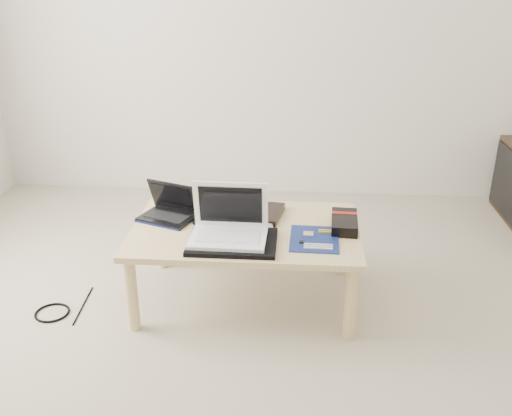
# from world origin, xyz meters

# --- Properties ---
(ground) EXTENTS (4.00, 4.00, 0.00)m
(ground) POSITION_xyz_m (0.00, 0.00, 0.00)
(ground) COLOR #B2A690
(ground) RESTS_ON ground
(coffee_table) EXTENTS (1.10, 0.70, 0.40)m
(coffee_table) POSITION_xyz_m (-0.06, 0.49, 0.35)
(coffee_table) COLOR #E2CC88
(coffee_table) RESTS_ON ground
(book) EXTENTS (0.33, 0.29, 0.03)m
(book) POSITION_xyz_m (-0.04, 0.65, 0.41)
(book) COLOR black
(book) RESTS_ON coffee_table
(netbook) EXTENTS (0.31, 0.27, 0.19)m
(netbook) POSITION_xyz_m (-0.45, 0.58, 0.44)
(netbook) COLOR black
(netbook) RESTS_ON coffee_table
(tablet) EXTENTS (0.28, 0.25, 0.01)m
(tablet) POSITION_xyz_m (-0.13, 0.45, 0.41)
(tablet) COLOR black
(tablet) RESTS_ON coffee_table
(remote) EXTENTS (0.06, 0.21, 0.02)m
(remote) POSITION_xyz_m (0.05, 0.52, 0.41)
(remote) COLOR #BBBABF
(remote) RESTS_ON coffee_table
(neoprene_sleeve) EXTENTS (0.40, 0.30, 0.02)m
(neoprene_sleeve) POSITION_xyz_m (-0.10, 0.31, 0.41)
(neoprene_sleeve) COLOR black
(neoprene_sleeve) RESTS_ON coffee_table
(white_laptop) EXTENTS (0.35, 0.25, 0.25)m
(white_laptop) POSITION_xyz_m (-0.12, 0.35, 0.47)
(white_laptop) COLOR white
(white_laptop) RESTS_ON neoprene_sleeve
(motherboard) EXTENTS (0.23, 0.29, 0.01)m
(motherboard) POSITION_xyz_m (0.27, 0.38, 0.40)
(motherboard) COLOR navy
(motherboard) RESTS_ON coffee_table
(gpu_box) EXTENTS (0.14, 0.25, 0.05)m
(gpu_box) POSITION_xyz_m (0.42, 0.53, 0.43)
(gpu_box) COLOR black
(gpu_box) RESTS_ON coffee_table
(cable_coil) EXTENTS (0.10, 0.10, 0.01)m
(cable_coil) POSITION_xyz_m (-0.28, 0.53, 0.41)
(cable_coil) COLOR black
(cable_coil) RESTS_ON coffee_table
(floor_cable_coil) EXTENTS (0.22, 0.22, 0.01)m
(floor_cable_coil) POSITION_xyz_m (-1.00, 0.28, 0.01)
(floor_cable_coil) COLOR black
(floor_cable_coil) RESTS_ON ground
(floor_cable_trail) EXTENTS (0.03, 0.34, 0.01)m
(floor_cable_trail) POSITION_xyz_m (-0.87, 0.36, 0.00)
(floor_cable_trail) COLOR black
(floor_cable_trail) RESTS_ON ground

